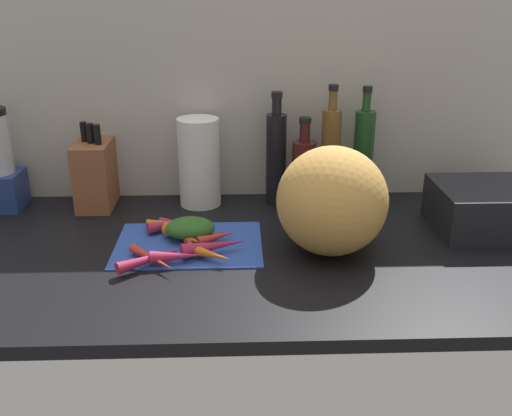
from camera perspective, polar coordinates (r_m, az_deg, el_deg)
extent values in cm
cube|color=black|center=(142.86, -1.04, -4.37)|extent=(170.00, 80.00, 3.00)
cube|color=#BCB7AD|center=(169.73, -1.36, 11.08)|extent=(170.00, 3.00, 60.00)
cube|color=#2D51B7|center=(143.84, -6.61, -3.49)|extent=(35.74, 26.17, 0.80)
cone|color=#B2264C|center=(150.41, -8.71, -1.65)|extent=(10.64, 6.95, 3.01)
cone|color=orange|center=(150.27, -7.48, -1.70)|extent=(17.46, 4.90, 2.53)
cone|color=red|center=(134.15, -10.08, -4.93)|extent=(12.62, 13.07, 2.22)
cone|color=orange|center=(133.77, -4.66, -4.51)|extent=(11.16, 8.41, 3.10)
cone|color=orange|center=(143.32, -7.20, -2.69)|extent=(11.18, 11.26, 3.43)
cone|color=red|center=(143.56, -4.79, -2.83)|extent=(11.21, 8.51, 2.11)
cone|color=red|center=(142.94, -3.86, -2.83)|extent=(10.38, 7.61, 2.52)
cone|color=#B2264C|center=(137.00, -4.07, -3.73)|extent=(16.26, 8.61, 3.53)
cone|color=#B2264C|center=(133.96, -10.09, -4.84)|extent=(15.87, 12.51, 2.78)
cone|color=#B2264C|center=(150.12, -6.70, -1.78)|extent=(15.78, 9.09, 2.11)
cone|color=#B2264C|center=(133.44, -7.76, -4.72)|extent=(12.39, 4.17, 3.10)
ellipsoid|color=#2D6023|center=(144.97, -6.50, -1.98)|extent=(12.26, 9.43, 5.18)
ellipsoid|color=gold|center=(136.18, 7.47, 0.69)|extent=(26.02, 25.85, 25.76)
cube|color=brown|center=(170.76, -15.48, 3.21)|extent=(9.58, 16.54, 18.80)
cylinder|color=black|center=(168.89, -16.56, 7.20)|extent=(1.88, 1.88, 5.50)
cylinder|color=black|center=(166.54, -15.96, 7.06)|extent=(2.08, 2.08, 5.50)
cylinder|color=black|center=(164.64, -15.32, 6.97)|extent=(1.87, 1.87, 5.50)
cube|color=navy|center=(179.43, -23.70, 1.61)|extent=(11.64, 11.64, 10.45)
cylinder|color=white|center=(165.48, -5.60, 4.49)|extent=(11.72, 11.72, 25.19)
cylinder|color=black|center=(165.35, 1.98, 4.74)|extent=(5.75, 5.75, 26.13)
cylinder|color=black|center=(161.53, 2.05, 9.97)|extent=(2.68, 2.68, 4.66)
cylinder|color=black|center=(160.93, 2.07, 11.06)|extent=(3.09, 3.09, 1.60)
cylinder|color=#471919|center=(165.37, 4.69, 3.34)|extent=(6.78, 6.78, 18.77)
cylinder|color=#471919|center=(162.00, 4.82, 7.39)|extent=(2.91, 2.91, 5.32)
cylinder|color=black|center=(161.18, 4.86, 8.58)|extent=(3.35, 3.35, 1.60)
cylinder|color=brown|center=(165.36, 7.29, 4.85)|extent=(5.45, 5.45, 27.65)
cylinder|color=brown|center=(161.41, 7.57, 10.45)|extent=(2.34, 2.34, 5.25)
cylinder|color=black|center=(160.79, 7.63, 11.64)|extent=(2.69, 2.69, 1.60)
cylinder|color=#19421E|center=(168.12, 10.44, 4.83)|extent=(5.77, 5.77, 27.03)
cylinder|color=#19421E|center=(164.27, 10.82, 10.22)|extent=(2.32, 2.32, 5.21)
cylinder|color=black|center=(163.64, 10.91, 11.39)|extent=(2.67, 2.67, 1.60)
cube|color=black|center=(161.64, 21.97, 0.01)|extent=(27.99, 23.37, 11.74)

